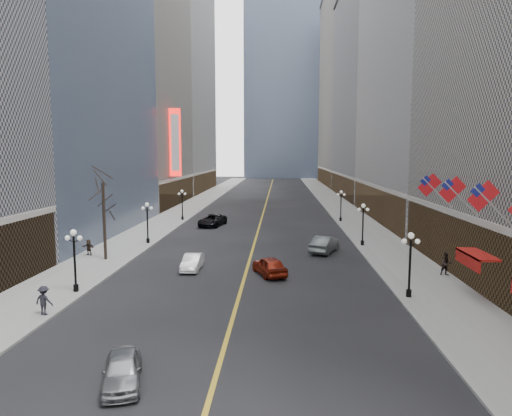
# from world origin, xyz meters

# --- Properties ---
(sidewalk_east) EXTENTS (6.00, 230.00, 0.15)m
(sidewalk_east) POSITION_xyz_m (14.00, 70.00, 0.07)
(sidewalk_east) COLOR gray
(sidewalk_east) RESTS_ON ground
(sidewalk_west) EXTENTS (6.00, 230.00, 0.15)m
(sidewalk_west) POSITION_xyz_m (-14.00, 70.00, 0.07)
(sidewalk_west) COLOR gray
(sidewalk_west) RESTS_ON ground
(lane_line) EXTENTS (0.25, 200.00, 0.02)m
(lane_line) POSITION_xyz_m (0.00, 80.00, 0.01)
(lane_line) COLOR gold
(lane_line) RESTS_ON ground
(bldg_east_c) EXTENTS (26.60, 40.60, 48.80)m
(bldg_east_c) POSITION_xyz_m (29.88, 106.00, 24.18)
(bldg_east_c) COLOR gray
(bldg_east_c) RESTS_ON ground
(bldg_east_d) EXTENTS (26.60, 46.60, 62.80)m
(bldg_east_d) POSITION_xyz_m (29.90, 149.00, 31.17)
(bldg_east_d) COLOR gray
(bldg_east_d) RESTS_ON ground
(bldg_west_c) EXTENTS (26.60, 30.60, 50.80)m
(bldg_west_c) POSITION_xyz_m (-29.88, 87.00, 25.19)
(bldg_west_c) COLOR gray
(bldg_west_c) RESTS_ON ground
(bldg_west_d) EXTENTS (26.60, 38.60, 72.80)m
(bldg_west_d) POSITION_xyz_m (-29.92, 121.00, 36.17)
(bldg_west_d) COLOR beige
(bldg_west_d) RESTS_ON ground
(streetlamp_east_1) EXTENTS (1.26, 0.44, 4.52)m
(streetlamp_east_1) POSITION_xyz_m (11.80, 30.00, 2.90)
(streetlamp_east_1) COLOR black
(streetlamp_east_1) RESTS_ON sidewalk_east
(streetlamp_east_2) EXTENTS (1.26, 0.44, 4.52)m
(streetlamp_east_2) POSITION_xyz_m (11.80, 48.00, 2.90)
(streetlamp_east_2) COLOR black
(streetlamp_east_2) RESTS_ON sidewalk_east
(streetlamp_east_3) EXTENTS (1.26, 0.44, 4.52)m
(streetlamp_east_3) POSITION_xyz_m (11.80, 66.00, 2.90)
(streetlamp_east_3) COLOR black
(streetlamp_east_3) RESTS_ON sidewalk_east
(streetlamp_west_1) EXTENTS (1.26, 0.44, 4.52)m
(streetlamp_west_1) POSITION_xyz_m (-11.80, 30.00, 2.90)
(streetlamp_west_1) COLOR black
(streetlamp_west_1) RESTS_ON sidewalk_west
(streetlamp_west_2) EXTENTS (1.26, 0.44, 4.52)m
(streetlamp_west_2) POSITION_xyz_m (-11.80, 48.00, 2.90)
(streetlamp_west_2) COLOR black
(streetlamp_west_2) RESTS_ON sidewalk_west
(streetlamp_west_3) EXTENTS (1.26, 0.44, 4.52)m
(streetlamp_west_3) POSITION_xyz_m (-11.80, 66.00, 2.90)
(streetlamp_west_3) COLOR black
(streetlamp_west_3) RESTS_ON sidewalk_west
(flag_3) EXTENTS (2.87, 0.12, 2.87)m
(flag_3) POSITION_xyz_m (15.31, 27.00, 7.29)
(flag_3) COLOR #B2B2B7
(flag_3) RESTS_ON ground
(flag_4) EXTENTS (2.87, 0.12, 2.87)m
(flag_4) POSITION_xyz_m (15.31, 32.00, 7.29)
(flag_4) COLOR #B2B2B7
(flag_4) RESTS_ON ground
(flag_5) EXTENTS (2.87, 0.12, 2.87)m
(flag_5) POSITION_xyz_m (15.31, 37.00, 7.29)
(flag_5) COLOR #B2B2B7
(flag_5) RESTS_ON ground
(awning_c) EXTENTS (1.40, 4.00, 0.93)m
(awning_c) POSITION_xyz_m (16.11, 30.00, 3.08)
(awning_c) COLOR maroon
(awning_c) RESTS_ON ground
(theatre_marquee) EXTENTS (2.00, 0.55, 12.00)m
(theatre_marquee) POSITION_xyz_m (-15.88, 80.00, 12.00)
(theatre_marquee) COLOR red
(theatre_marquee) RESTS_ON ground
(tree_west_far) EXTENTS (3.60, 3.60, 7.92)m
(tree_west_far) POSITION_xyz_m (-13.50, 40.00, 6.24)
(tree_west_far) COLOR #2D231C
(tree_west_far) RESTS_ON sidewalk_west
(car_nb_near) EXTENTS (2.65, 4.28, 1.36)m
(car_nb_near) POSITION_xyz_m (-3.96, 17.32, 0.68)
(car_nb_near) COLOR gray
(car_nb_near) RESTS_ON ground
(car_nb_mid) EXTENTS (1.45, 4.12, 1.36)m
(car_nb_mid) POSITION_xyz_m (-4.71, 37.10, 0.68)
(car_nb_mid) COLOR white
(car_nb_mid) RESTS_ON ground
(car_nb_far) EXTENTS (3.83, 6.28, 1.63)m
(car_nb_far) POSITION_xyz_m (-6.55, 61.13, 0.81)
(car_nb_far) COLOR black
(car_nb_far) RESTS_ON ground
(car_sb_mid) EXTENTS (3.40, 4.94, 1.56)m
(car_sb_mid) POSITION_xyz_m (2.00, 35.76, 0.78)
(car_sb_mid) COLOR maroon
(car_sb_mid) RESTS_ON ground
(car_sb_far) EXTENTS (3.58, 5.41, 1.69)m
(car_sb_far) POSITION_xyz_m (7.43, 44.86, 0.84)
(car_sb_far) COLOR #4F5557
(car_sb_far) RESTS_ON ground
(ped_east_walk) EXTENTS (0.97, 0.60, 1.91)m
(ped_east_walk) POSITION_xyz_m (16.40, 35.87, 1.11)
(ped_east_walk) COLOR black
(ped_east_walk) RESTS_ON sidewalk_east
(ped_west_walk) EXTENTS (1.25, 0.70, 1.82)m
(ped_west_walk) POSITION_xyz_m (-11.60, 25.20, 1.06)
(ped_west_walk) COLOR black
(ped_west_walk) RESTS_ON sidewalk_west
(ped_west_far) EXTENTS (1.49, 0.84, 1.55)m
(ped_west_far) POSITION_xyz_m (-15.80, 41.65, 0.92)
(ped_west_far) COLOR #2D2219
(ped_west_far) RESTS_ON sidewalk_west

